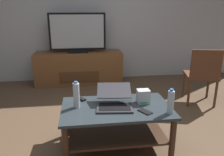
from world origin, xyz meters
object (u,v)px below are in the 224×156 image
Objects in this scene: water_bottle_near at (171,102)px; tv_remote at (80,98)px; water_bottle_far at (76,95)px; coffee_table at (116,119)px; media_cabinet at (79,68)px; cell_phone at (145,112)px; router_box at (143,96)px; television at (78,34)px; dining_chair at (202,73)px; laptop at (114,100)px.

tv_remote is at bearing 151.09° from water_bottle_near.
water_bottle_far is at bearing -135.19° from tv_remote.
coffee_table is 2.22m from media_cabinet.
media_cabinet is at bearing 100.17° from coffee_table.
media_cabinet is 2.43m from cell_phone.
coffee_table is at bearing -6.19° from water_bottle_far.
tv_remote is at bearing 163.66° from router_box.
water_bottle_near is 0.26m from cell_phone.
dining_chair is at bearing -34.76° from television.
media_cabinet is 5.96× the size of water_bottle_far.
television is 3.76× the size of water_bottle_far.
television is 6.46× the size of tv_remote.
water_bottle_near is at bearing -46.00° from cell_phone.
laptop is 0.31m from router_box.
media_cabinet is 2.16m from water_bottle_far.
dining_chair is at bearing 10.74° from cell_phone.
water_bottle_far is 1.96× the size of cell_phone.
coffee_table is 0.20m from laptop.
water_bottle_far reaches higher than tv_remote.
cell_phone is at bearing -69.57° from tv_remote.
water_bottle_far is at bearing -154.73° from dining_chair.
dining_chair is at bearing 49.82° from water_bottle_near.
television is at bearing 108.03° from router_box.
tv_remote is at bearing -89.17° from media_cabinet.
tv_remote is at bearing -89.16° from television.
water_bottle_far is 1.72× the size of tv_remote.
dining_chair reaches higher than cell_phone.
coffee_table is 0.47m from tv_remote.
water_bottle_near is at bearing -24.04° from coffee_table.
media_cabinet is at bearing 107.85° from router_box.
cell_phone is at bearing -16.97° from water_bottle_far.
tv_remote is at bearing -160.00° from dining_chair.
water_bottle_near is (0.87, -2.40, 0.26)m from media_cabinet.
water_bottle_near is (0.19, -0.27, 0.04)m from router_box.
television reaches higher than media_cabinet.
tv_remote is at bearing 147.27° from laptop.
media_cabinet is 1.58× the size of television.
router_box is 0.69m from water_bottle_far.
water_bottle_near is at bearing -65.10° from tv_remote.
coffee_table is at bearing 117.17° from cell_phone.
television is 2.56m from water_bottle_near.
tv_remote is (-0.36, 0.25, 0.15)m from coffee_table.
cell_phone is at bearing -99.76° from router_box.
dining_chair is 1.90m from tv_remote.
water_bottle_far is (-0.00, -2.12, -0.38)m from television.
dining_chair is at bearing 25.27° from water_bottle_far.
television reaches higher than tv_remote.
router_box is 0.23m from cell_phone.
coffee_table is 0.59m from water_bottle_near.
water_bottle_far reaches higher than water_bottle_near.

